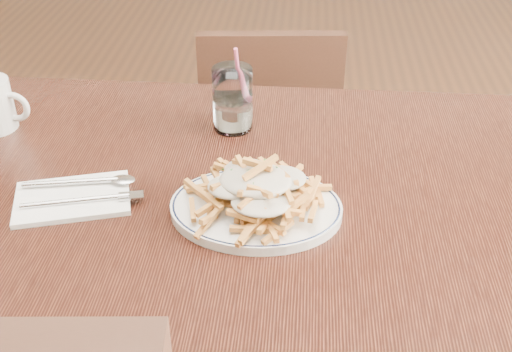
# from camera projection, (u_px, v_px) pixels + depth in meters

# --- Properties ---
(table) EXTENTS (1.20, 0.80, 0.75)m
(table) POSITION_uv_depth(u_px,v_px,m) (210.00, 231.00, 1.09)
(table) COLOR black
(table) RESTS_ON ground
(chair_far) EXTENTS (0.39, 0.39, 0.78)m
(chair_far) POSITION_uv_depth(u_px,v_px,m) (269.00, 137.00, 1.79)
(chair_far) COLOR black
(chair_far) RESTS_ON ground
(fries_plate) EXTENTS (0.28, 0.25, 0.02)m
(fries_plate) POSITION_uv_depth(u_px,v_px,m) (256.00, 208.00, 1.00)
(fries_plate) COLOR white
(fries_plate) RESTS_ON table
(loaded_fries) EXTENTS (0.22, 0.18, 0.06)m
(loaded_fries) POSITION_uv_depth(u_px,v_px,m) (256.00, 186.00, 0.97)
(loaded_fries) COLOR #C0833A
(loaded_fries) RESTS_ON fries_plate
(napkin) EXTENTS (0.21, 0.16, 0.01)m
(napkin) POSITION_uv_depth(u_px,v_px,m) (72.00, 198.00, 1.03)
(napkin) COLOR white
(napkin) RESTS_ON table
(cutlery) EXTENTS (0.21, 0.12, 0.01)m
(cutlery) POSITION_uv_depth(u_px,v_px,m) (73.00, 192.00, 1.03)
(cutlery) COLOR silver
(cutlery) RESTS_ON napkin
(water_glass) EXTENTS (0.07, 0.07, 0.16)m
(water_glass) POSITION_uv_depth(u_px,v_px,m) (233.00, 103.00, 1.20)
(water_glass) COLOR white
(water_glass) RESTS_ON table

